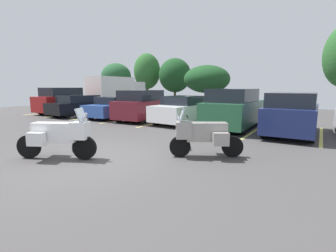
% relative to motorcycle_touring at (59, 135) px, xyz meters
% --- Properties ---
extents(ground, '(44.00, 44.00, 0.10)m').
position_rel_motorcycle_touring_xyz_m(ground, '(0.79, 0.50, -0.74)').
color(ground, '#423F3F').
extents(motorcycle_touring, '(2.12, 1.30, 1.46)m').
position_rel_motorcycle_touring_xyz_m(motorcycle_touring, '(0.00, 0.00, 0.00)').
color(motorcycle_touring, black).
rests_on(motorcycle_touring, ground).
extents(motorcycle_second, '(1.90, 1.37, 1.44)m').
position_rel_motorcycle_touring_xyz_m(motorcycle_second, '(3.38, 2.34, -0.01)').
color(motorcycle_second, black).
rests_on(motorcycle_second, ground).
extents(parking_stripes, '(24.01, 4.86, 0.01)m').
position_rel_motorcycle_touring_xyz_m(parking_stripes, '(-0.30, 7.82, -0.68)').
color(parking_stripes, '#EAE066').
rests_on(parking_stripes, ground).
extents(car_red, '(2.09, 4.48, 1.98)m').
position_rel_motorcycle_touring_xyz_m(car_red, '(-10.73, 7.76, 0.29)').
color(car_red, maroon).
rests_on(car_red, ground).
extents(car_black, '(2.02, 4.88, 1.46)m').
position_rel_motorcycle_touring_xyz_m(car_black, '(-8.39, 7.55, 0.04)').
color(car_black, black).
rests_on(car_black, ground).
extents(car_blue, '(2.10, 4.59, 1.40)m').
position_rel_motorcycle_touring_xyz_m(car_blue, '(-5.39, 7.95, -0.00)').
color(car_blue, '#2D519E').
rests_on(car_blue, ground).
extents(car_maroon, '(2.15, 4.32, 1.84)m').
position_rel_motorcycle_touring_xyz_m(car_maroon, '(-2.99, 7.82, 0.22)').
color(car_maroon, maroon).
rests_on(car_maroon, ground).
extents(car_white, '(2.10, 4.45, 1.54)m').
position_rel_motorcycle_touring_xyz_m(car_white, '(-0.34, 8.05, 0.06)').
color(car_white, white).
rests_on(car_white, ground).
extents(car_green, '(2.02, 4.91, 1.95)m').
position_rel_motorcycle_touring_xyz_m(car_green, '(2.60, 7.91, 0.28)').
color(car_green, '#235638').
rests_on(car_green, ground).
extents(car_navy, '(1.93, 4.62, 1.81)m').
position_rel_motorcycle_touring_xyz_m(car_navy, '(5.20, 7.57, 0.22)').
color(car_navy, navy).
rests_on(car_navy, ground).
extents(box_truck, '(2.25, 6.08, 2.97)m').
position_rel_motorcycle_touring_xyz_m(box_truck, '(-10.82, 13.70, 0.90)').
color(box_truck, silver).
rests_on(box_truck, ground).
extents(tree_center, '(4.36, 4.36, 4.08)m').
position_rel_motorcycle_touring_xyz_m(tree_center, '(-3.21, 17.97, 2.08)').
color(tree_center, '#4C3823').
rests_on(tree_center, ground).
extents(tree_rear, '(3.26, 3.26, 6.13)m').
position_rel_motorcycle_touring_xyz_m(tree_rear, '(-12.41, 20.83, 3.26)').
color(tree_rear, '#4C3823').
rests_on(tree_rear, ground).
extents(tree_center_left, '(3.91, 3.91, 5.14)m').
position_rel_motorcycle_touring_xyz_m(tree_center_left, '(-17.13, 20.33, 2.72)').
color(tree_center_left, '#4C3823').
rests_on(tree_center_left, ground).
extents(tree_far_right, '(3.73, 3.73, 5.33)m').
position_rel_motorcycle_touring_xyz_m(tree_far_right, '(-8.46, 20.93, 2.68)').
color(tree_far_right, '#4C3823').
rests_on(tree_far_right, ground).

